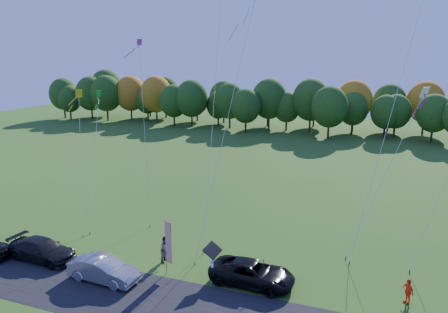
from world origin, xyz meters
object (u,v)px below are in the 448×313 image
(person_east, at_px, (408,291))
(feather_flag, at_px, (168,242))
(black_suv, at_px, (252,273))
(silver_sedan, at_px, (103,269))

(person_east, distance_m, feather_flag, 15.47)
(feather_flag, bearing_deg, person_east, 7.67)
(black_suv, xyz_separation_m, feather_flag, (-5.74, -0.83, 1.65))
(person_east, xyz_separation_m, feather_flag, (-15.25, -2.05, 1.64))
(black_suv, relative_size, person_east, 3.54)
(black_suv, relative_size, feather_flag, 1.41)
(silver_sedan, distance_m, person_east, 19.41)
(black_suv, distance_m, person_east, 9.58)
(silver_sedan, xyz_separation_m, person_east, (18.92, 4.34, -0.02))
(silver_sedan, relative_size, person_east, 3.09)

